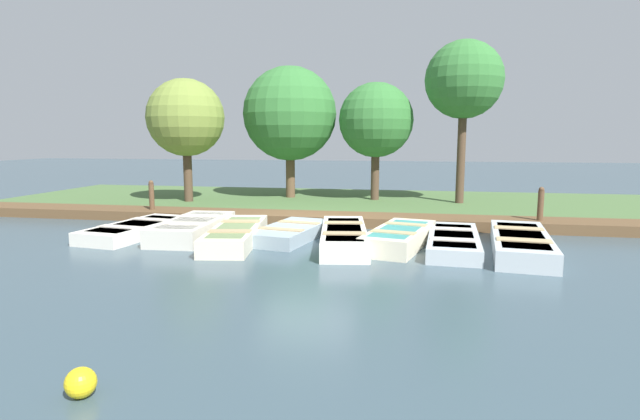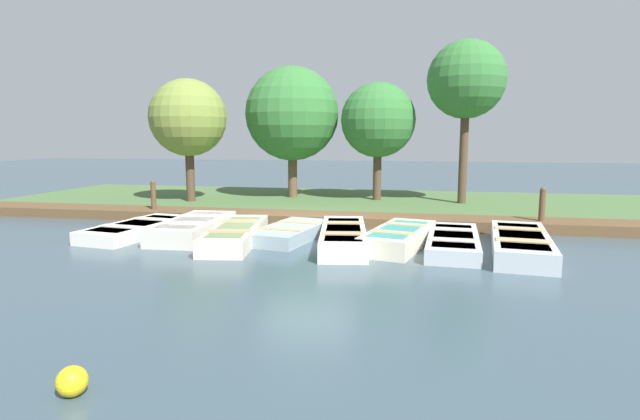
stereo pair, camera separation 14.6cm
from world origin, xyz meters
TOP-DOWN VIEW (x-y plane):
  - ground_plane at (0.00, 0.00)m, footprint 80.00×80.00m
  - shore_bank at (-5.00, 0.00)m, footprint 8.00×24.00m
  - dock_walkway at (-1.23, 0.00)m, footprint 1.26×23.51m
  - rowboat_0 at (1.32, -3.99)m, footprint 3.16×1.58m
  - rowboat_1 at (1.21, -2.56)m, footprint 3.06×1.33m
  - rowboat_2 at (1.66, -1.31)m, footprint 3.50×1.49m
  - rowboat_3 at (1.00, -0.19)m, footprint 2.80×1.61m
  - rowboat_4 at (1.48, 1.16)m, footprint 3.58×1.47m
  - rowboat_5 at (1.37, 2.38)m, footprint 2.99×1.65m
  - rowboat_6 at (1.36, 3.53)m, footprint 3.32×1.26m
  - rowboat_7 at (1.49, 4.89)m, footprint 3.71×1.54m
  - mooring_post_near at (-1.16, -4.94)m, footprint 0.15×0.15m
  - mooring_post_far at (-1.16, 5.87)m, footprint 0.15×0.15m
  - buoy at (8.47, -0.33)m, footprint 0.29×0.29m
  - park_tree_far_left at (-3.90, -5.07)m, footprint 2.64×2.64m
  - park_tree_left at (-5.73, -1.85)m, footprint 3.42×3.42m
  - park_tree_center at (-5.56, 1.30)m, footprint 2.62×2.62m
  - park_tree_right at (-5.17, 4.21)m, footprint 2.57×2.57m

SIDE VIEW (x-z plane):
  - ground_plane at x=0.00m, z-range 0.00..0.00m
  - shore_bank at x=-5.00m, z-range 0.00..0.18m
  - dock_walkway at x=-1.23m, z-range 0.00..0.27m
  - buoy at x=8.47m, z-range 0.00..0.29m
  - rowboat_0 at x=1.32m, z-range 0.00..0.32m
  - rowboat_3 at x=1.00m, z-range 0.00..0.32m
  - rowboat_6 at x=1.36m, z-range 0.00..0.33m
  - rowboat_2 at x=1.66m, z-range 0.00..0.40m
  - rowboat_7 at x=1.49m, z-range 0.00..0.40m
  - rowboat_4 at x=1.48m, z-range 0.00..0.41m
  - rowboat_5 at x=1.37m, z-range 0.00..0.42m
  - rowboat_1 at x=1.21m, z-range 0.00..0.44m
  - mooring_post_near at x=-1.16m, z-range 0.01..1.14m
  - mooring_post_far at x=-1.16m, z-range 0.01..1.14m
  - park_tree_center at x=-5.56m, z-range 0.82..5.13m
  - park_tree_far_left at x=-3.90m, z-range 0.85..5.23m
  - park_tree_left at x=-5.73m, z-range 0.76..5.71m
  - park_tree_right at x=-5.17m, z-range 1.46..7.02m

